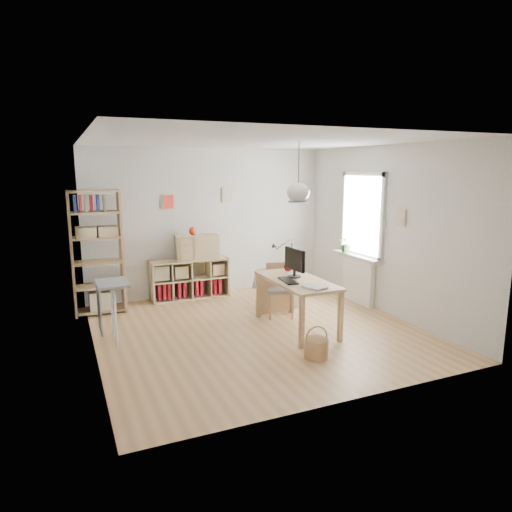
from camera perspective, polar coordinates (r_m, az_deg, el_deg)
name	(u,v)px	position (r m, az deg, el deg)	size (l,w,h in m)	color
ground	(258,330)	(6.76, 0.24, -9.28)	(4.50, 4.50, 0.00)	tan
room_shell	(298,193)	(6.47, 5.31, 7.91)	(4.50, 4.50, 4.50)	white
window_unit	(363,215)	(8.04, 13.21, 5.02)	(0.07, 1.16, 1.46)	white
radiator	(358,280)	(8.21, 12.66, -2.99)	(0.10, 0.80, 0.80)	white
windowsill	(357,257)	(8.09, 12.50, -0.07)	(0.22, 1.20, 0.06)	silver
desk	(297,286)	(6.67, 5.10, -3.70)	(0.70, 1.50, 0.75)	tan
cube_shelf	(188,282)	(8.41, -8.46, -3.21)	(1.40, 0.38, 0.72)	tan
tall_bookshelf	(96,247)	(7.73, -19.33, 1.01)	(0.80, 0.38, 2.00)	tan
side_table	(107,296)	(6.40, -18.08, -4.73)	(0.40, 0.55, 0.85)	gray
chair	(280,286)	(7.31, 2.96, -3.78)	(0.53, 0.53, 0.85)	gray
wicker_basket	(316,348)	(5.85, 7.54, -11.28)	(0.31, 0.30, 0.42)	#A9774C
storage_chest	(279,294)	(7.87, 2.94, -4.75)	(0.68, 0.75, 0.64)	silver
monitor	(295,261)	(6.73, 4.85, -0.65)	(0.20, 0.49, 0.43)	black
keyboard	(288,281)	(6.52, 4.02, -3.09)	(0.16, 0.43, 0.02)	black
task_lamp	(282,252)	(7.15, 3.27, 0.55)	(0.42, 0.15, 0.44)	black
yarn_ball	(288,267)	(7.13, 4.06, -1.39)	(0.14, 0.14, 0.14)	#4A090E
paper_tray	(315,287)	(6.18, 7.35, -3.91)	(0.22, 0.28, 0.03)	silver
drawer_chest	(197,247)	(8.29, -7.40, 1.12)	(0.76, 0.35, 0.44)	tan
red_vase	(193,231)	(8.22, -7.93, 3.11)	(0.13, 0.13, 0.15)	#9C220D
potted_plant	(347,243)	(8.28, 11.27, 1.57)	(0.29, 0.25, 0.32)	#2E702A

